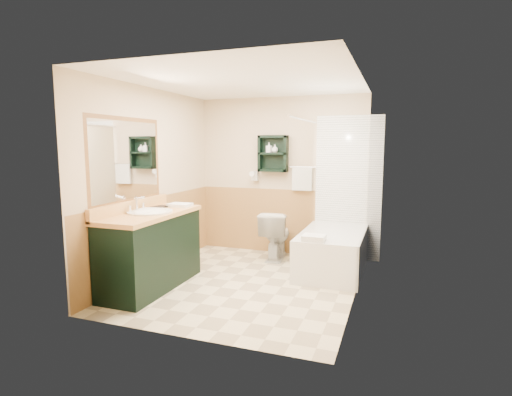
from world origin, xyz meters
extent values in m
plane|color=beige|center=(0.00, 0.00, 0.00)|extent=(3.00, 3.00, 0.00)
cube|color=beige|center=(0.00, 1.52, 1.20)|extent=(2.60, 0.04, 2.40)
cube|color=beige|center=(-1.32, 0.00, 1.20)|extent=(0.04, 3.00, 2.40)
cube|color=beige|center=(1.32, 0.00, 1.20)|extent=(0.04, 3.00, 2.40)
cube|color=white|center=(0.00, 0.00, 2.42)|extent=(2.60, 3.00, 0.04)
cube|color=black|center=(-0.10, 1.41, 1.55)|extent=(0.45, 0.15, 0.55)
cylinder|color=silver|center=(0.53, 0.75, 2.00)|extent=(0.03, 1.60, 0.03)
cube|color=black|center=(-0.99, -0.52, 0.45)|extent=(0.59, 1.42, 0.90)
cube|color=silver|center=(0.93, 0.85, 0.27)|extent=(0.81, 1.50, 0.54)
imported|color=silver|center=(0.03, 1.15, 0.35)|extent=(0.46, 0.75, 0.70)
cube|color=white|center=(-0.89, -0.01, 0.92)|extent=(0.27, 0.21, 0.04)
imported|color=black|center=(-1.16, -0.15, 1.00)|extent=(0.15, 0.05, 0.20)
cube|color=white|center=(0.78, 0.23, 0.57)|extent=(0.27, 0.22, 0.07)
imported|color=silver|center=(-0.16, 1.40, 1.60)|extent=(0.10, 0.16, 0.07)
imported|color=silver|center=(-0.07, 1.40, 1.61)|extent=(0.10, 0.12, 0.09)
camera|label=1|loc=(1.70, -4.41, 1.68)|focal=28.00mm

